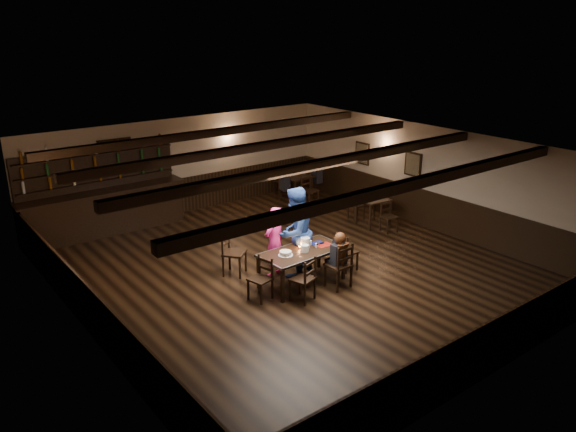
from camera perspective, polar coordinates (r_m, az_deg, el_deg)
ground at (r=12.50m, az=0.36°, el=-5.37°), size 10.00×10.00×0.00m
room_shell at (r=11.91m, az=0.30°, el=2.35°), size 9.02×10.02×2.71m
dining_table at (r=11.55m, az=1.44°, el=-3.82°), size 1.82×0.96×0.75m
chair_near_left at (r=10.92m, az=1.84°, el=-6.14°), size 0.53×0.52×0.91m
chair_near_right at (r=11.46m, az=5.45°, el=-4.74°), size 0.47×0.45×0.97m
chair_end_left at (r=11.06m, az=-2.60°, el=-5.96°), size 0.46×0.48×0.86m
chair_end_right at (r=12.29m, az=5.75°, el=-3.38°), size 0.39×0.41×0.86m
chair_far_pushed at (r=12.11m, az=-5.87°, el=-3.35°), size 0.64×0.63×0.99m
woman_pink at (r=11.90m, az=-1.38°, el=-2.64°), size 0.64×0.49×1.55m
man_blue at (r=11.87m, az=0.69°, el=-1.64°), size 1.13×0.99×1.96m
seated_person at (r=11.41m, az=5.25°, el=-3.55°), size 0.32×0.47×0.77m
cake at (r=11.27m, az=-0.25°, el=-3.83°), size 0.30×0.30×0.09m
plate_stack_a at (r=11.44m, az=1.72°, el=-3.29°), size 0.16×0.16×0.15m
plate_stack_b at (r=11.63m, az=1.76°, el=-2.72°), size 0.19×0.19×0.22m
tea_light at (r=11.62m, az=1.18°, el=-3.20°), size 0.05×0.05×0.06m
salt_shaker at (r=11.65m, az=2.86°, el=-3.01°), size 0.04×0.04×0.10m
pepper_shaker at (r=11.76m, az=3.16°, el=-2.83°), size 0.03×0.03×0.08m
drink_glass at (r=11.80m, az=2.27°, el=-2.69°), size 0.06×0.06×0.10m
menu_red at (r=11.82m, az=3.66°, el=-2.93°), size 0.35×0.25×0.00m
menu_blue at (r=11.91m, az=2.94°, el=-2.75°), size 0.31×0.23×0.00m
bar_counter at (r=15.10m, az=-18.24°, el=1.00°), size 4.26×0.70×2.20m
back_table_a at (r=15.06m, az=8.61°, el=1.39°), size 0.84×0.84×0.75m
back_table_b at (r=17.04m, az=0.77°, el=3.76°), size 0.90×0.90×0.75m
bg_patron_left at (r=16.49m, az=-0.34°, el=3.78°), size 0.24×0.35×0.68m
bg_patron_right at (r=17.30m, az=2.92°, el=4.65°), size 0.26×0.39×0.76m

